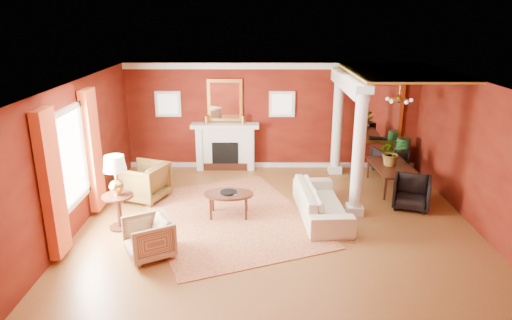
{
  "coord_description": "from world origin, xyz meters",
  "views": [
    {
      "loc": [
        -0.38,
        -8.77,
        4.17
      ],
      "look_at": [
        -0.44,
        0.54,
        1.15
      ],
      "focal_mm": 32.0,
      "sensor_mm": 36.0,
      "label": 1
    }
  ],
  "objects_px": {
    "sofa": "(322,197)",
    "dining_table": "(393,171)",
    "armchair_leopard": "(144,180)",
    "side_table": "(116,180)",
    "armchair_stripe": "(149,236)",
    "coffee_table": "(229,195)"
  },
  "relations": [
    {
      "from": "side_table",
      "to": "dining_table",
      "type": "distance_m",
      "value": 6.54
    },
    {
      "from": "armchair_stripe",
      "to": "coffee_table",
      "type": "height_order",
      "value": "armchair_stripe"
    },
    {
      "from": "armchair_leopard",
      "to": "armchair_stripe",
      "type": "xyz_separation_m",
      "value": [
        0.71,
        -2.6,
        -0.09
      ]
    },
    {
      "from": "sofa",
      "to": "dining_table",
      "type": "xyz_separation_m",
      "value": [
        1.97,
        1.66,
        0.01
      ]
    },
    {
      "from": "armchair_leopard",
      "to": "armchair_stripe",
      "type": "relative_size",
      "value": 1.22
    },
    {
      "from": "armchair_stripe",
      "to": "armchair_leopard",
      "type": "bearing_deg",
      "value": 166.04
    },
    {
      "from": "side_table",
      "to": "coffee_table",
      "type": "bearing_deg",
      "value": 14.95
    },
    {
      "from": "armchair_stripe",
      "to": "sofa",
      "type": "bearing_deg",
      "value": 87.98
    },
    {
      "from": "armchair_leopard",
      "to": "side_table",
      "type": "relative_size",
      "value": 0.63
    },
    {
      "from": "sofa",
      "to": "coffee_table",
      "type": "xyz_separation_m",
      "value": [
        -1.98,
        0.01,
        0.04
      ]
    },
    {
      "from": "sofa",
      "to": "armchair_leopard",
      "type": "xyz_separation_m",
      "value": [
        -4.0,
        0.91,
        0.04
      ]
    },
    {
      "from": "sofa",
      "to": "armchair_stripe",
      "type": "height_order",
      "value": "sofa"
    },
    {
      "from": "sofa",
      "to": "armchair_leopard",
      "type": "bearing_deg",
      "value": 72.94
    },
    {
      "from": "coffee_table",
      "to": "armchair_leopard",
      "type": "bearing_deg",
      "value": 156.07
    },
    {
      "from": "side_table",
      "to": "dining_table",
      "type": "bearing_deg",
      "value": 20.0
    },
    {
      "from": "armchair_leopard",
      "to": "side_table",
      "type": "height_order",
      "value": "side_table"
    },
    {
      "from": "dining_table",
      "to": "side_table",
      "type": "bearing_deg",
      "value": 108.02
    },
    {
      "from": "coffee_table",
      "to": "side_table",
      "type": "distance_m",
      "value": 2.31
    },
    {
      "from": "dining_table",
      "to": "sofa",
      "type": "bearing_deg",
      "value": 128.12
    },
    {
      "from": "armchair_leopard",
      "to": "dining_table",
      "type": "relative_size",
      "value": 0.59
    },
    {
      "from": "sofa",
      "to": "side_table",
      "type": "xyz_separation_m",
      "value": [
        -4.15,
        -0.56,
        0.59
      ]
    },
    {
      "from": "sofa",
      "to": "armchair_stripe",
      "type": "bearing_deg",
      "value": 112.97
    }
  ]
}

